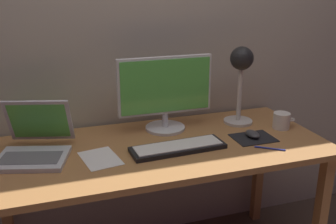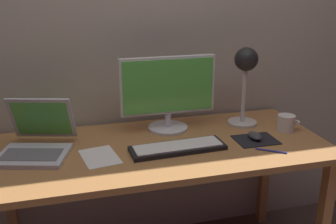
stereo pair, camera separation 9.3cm
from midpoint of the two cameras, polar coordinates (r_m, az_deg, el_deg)
back_wall at (r=2.08m, az=-2.74°, el=13.80°), size 4.80×0.06×2.60m
desk at (r=1.88m, az=0.21°, el=-7.12°), size 1.60×0.70×0.74m
monitor at (r=1.97m, az=1.34°, el=3.11°), size 0.49×0.21×0.38m
keyboard_main at (r=1.79m, az=2.94°, el=-5.25°), size 0.45×0.16×0.03m
laptop at (r=1.84m, az=-17.26°, el=-3.58°), size 0.37×0.39×0.24m
desk_lamp at (r=2.07m, az=12.58°, el=5.79°), size 0.16×0.16×0.42m
mousepad at (r=1.96m, az=14.08°, el=-4.00°), size 0.20×0.16×0.00m
mouse at (r=1.95m, az=13.97°, el=-3.43°), size 0.06×0.10×0.03m
coffee_mug at (r=2.11m, az=18.18°, el=-1.54°), size 0.12×0.09×0.08m
paper_sheet_near_mouse at (r=1.75m, az=-8.49°, el=-6.52°), size 0.18×0.23×0.00m
pen at (r=1.85m, az=16.30°, el=-5.51°), size 0.12×0.09×0.01m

